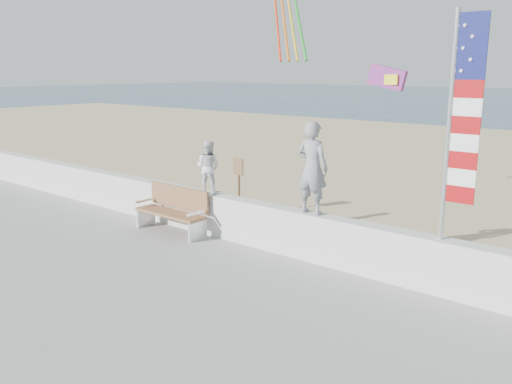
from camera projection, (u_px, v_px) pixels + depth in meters
ground at (183, 281)px, 9.70m from camera, size 220.00×220.00×0.00m
sand at (402, 193)px, 16.44m from camera, size 90.00×40.00×0.08m
seawall at (255, 223)px, 11.06m from camera, size 30.00×0.35×0.90m
adult at (312, 168)px, 9.91m from camera, size 0.64×0.43×1.72m
child at (208, 167)px, 11.65m from camera, size 0.66×0.58×1.14m
bench at (173, 209)px, 11.93m from camera, size 1.80×0.57×1.00m
flag at (458, 118)px, 8.07m from camera, size 0.50×0.08×3.50m
parafoil_kite at (388, 78)px, 12.95m from camera, size 0.96×0.39×0.64m
sign at (239, 182)px, 13.60m from camera, size 0.32×0.07×1.46m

